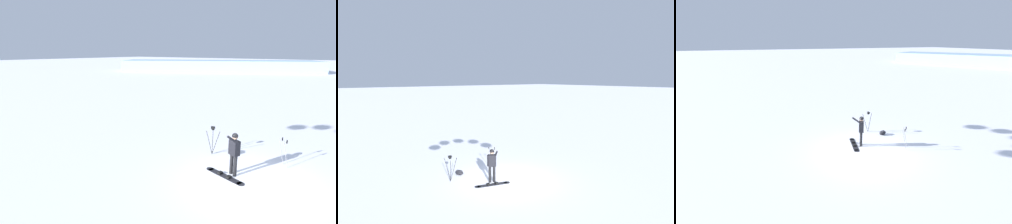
% 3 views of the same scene
% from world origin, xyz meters
% --- Properties ---
extents(ground_plane, '(300.00, 300.00, 0.00)m').
position_xyz_m(ground_plane, '(0.00, 0.00, 0.00)').
color(ground_plane, white).
extents(snowboarder, '(0.78, 0.47, 1.77)m').
position_xyz_m(snowboarder, '(-0.18, -0.76, 1.07)').
color(snowboarder, black).
rests_on(snowboarder, ground_plane).
extents(snowboard, '(0.72, 1.80, 0.10)m').
position_xyz_m(snowboard, '(0.14, -0.95, 0.02)').
color(snowboard, black).
rests_on(snowboard, ground_plane).
extents(gear_bag_large, '(0.58, 0.46, 0.25)m').
position_xyz_m(gear_bag_large, '(-2.19, -1.58, 0.13)').
color(gear_bag_large, black).
rests_on(gear_bag_large, ground_plane).
extents(camera_tripod, '(0.72, 0.56, 1.37)m').
position_xyz_m(camera_tripod, '(-1.57, -2.41, 0.98)').
color(camera_tripod, '#262628').
rests_on(camera_tripod, ground_plane).
extents(ski_poles, '(0.49, 0.47, 1.23)m').
position_xyz_m(ski_poles, '(-2.19, 0.61, 0.81)').
color(ski_poles, gray).
rests_on(ski_poles, ground_plane).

